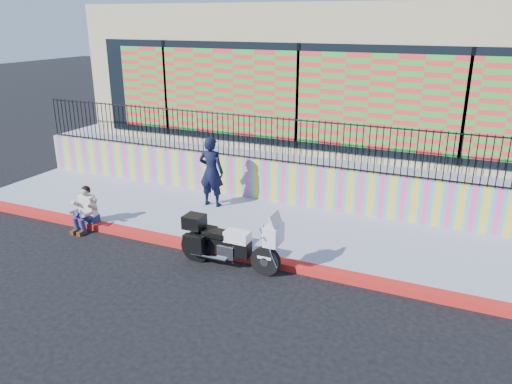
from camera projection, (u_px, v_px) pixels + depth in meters
The scene contains 10 objects.
ground at pixel (229, 256), 10.77m from camera, with size 90.00×90.00×0.00m, color black.
red_curb at pixel (229, 253), 10.74m from camera, with size 16.00×0.30×0.15m, color red.
sidewalk at pixel (260, 225), 12.16m from camera, with size 16.00×3.00×0.15m, color #9197AE.
mural_wall at pixel (284, 182), 13.33m from camera, with size 16.00×0.20×1.10m, color #FF4393.
metal_fence at pixel (285, 140), 12.95m from camera, with size 15.80×0.04×1.20m, color black, non-canonical shape.
elevated_platform at pixel (336, 144), 17.75m from camera, with size 16.00×10.00×1.25m, color #9197AE.
storefront_building at pixel (338, 69), 16.69m from camera, with size 14.00×8.06×4.00m.
police_motorcycle at pixel (228, 242), 10.13m from camera, with size 2.17×0.72×1.35m.
police_officer at pixel (211, 172), 12.97m from camera, with size 0.68×0.45×1.86m, color black.
seated_man at pixel (84, 213), 11.94m from camera, with size 0.54×0.71×1.06m.
Camera 1 is at (4.51, -8.61, 4.87)m, focal length 35.00 mm.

